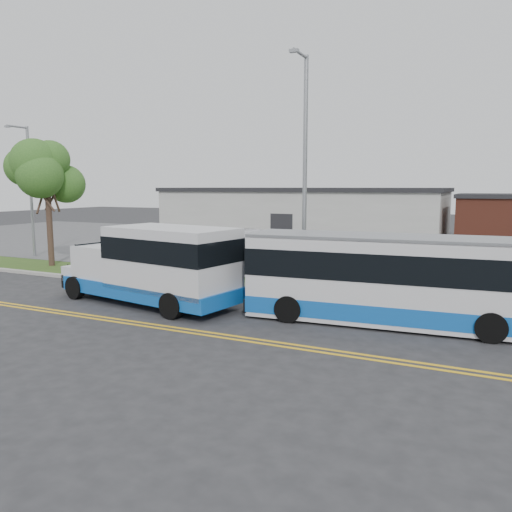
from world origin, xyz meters
The scene contains 18 objects.
ground centered at (0.00, 0.00, 0.00)m, with size 140.00×140.00×0.00m, color #28282B.
lane_line_north centered at (0.00, -3.85, 0.01)m, with size 70.00×0.12×0.01m, color gold.
lane_line_south centered at (0.00, -4.15, 0.01)m, with size 70.00×0.12×0.01m, color gold.
curb centered at (0.00, 1.10, 0.07)m, with size 80.00×0.30×0.15m, color #9E9B93.
verge centered at (0.00, 2.90, 0.05)m, with size 80.00×3.30×0.10m, color #264918.
parking_lot centered at (0.00, 17.00, 0.05)m, with size 80.00×25.00×0.10m, color #4C4C4F.
commercial_building centered at (-6.00, 27.00, 2.18)m, with size 25.40×10.40×4.35m.
brick_wing centered at (10.50, 26.00, 1.96)m, with size 6.30×7.30×3.90m.
tree_west centered at (-12.00, 3.20, 5.12)m, with size 4.40×4.40×6.91m.
streetlight_near centered at (3.00, 2.73, 5.23)m, with size 0.35×1.53×9.50m.
streetlight_far centered at (-16.00, 5.42, 4.48)m, with size 0.35×1.53×8.00m.
shuttle_bus centered at (-1.24, -1.56, 1.60)m, with size 8.07×3.74×2.99m.
transit_bus centered at (7.66, -0.33, 1.46)m, with size 10.54×3.19×2.88m.
pedestrian centered at (-2.48, 1.90, 1.03)m, with size 0.68×0.44×1.86m, color black.
parked_car_a centered at (-3.64, 11.69, 0.91)m, with size 1.71×4.90×1.61m, color #B9BBC1.
parked_car_b centered at (-5.80, 13.13, 0.80)m, with size 1.96×4.83×1.40m, color silver.
grocery_bag_left centered at (-2.78, 1.65, 0.26)m, with size 0.32×0.32×0.32m, color white.
grocery_bag_right centered at (-2.18, 2.15, 0.26)m, with size 0.32×0.32×0.32m, color white.
Camera 1 is at (10.06, -16.64, 4.45)m, focal length 35.00 mm.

